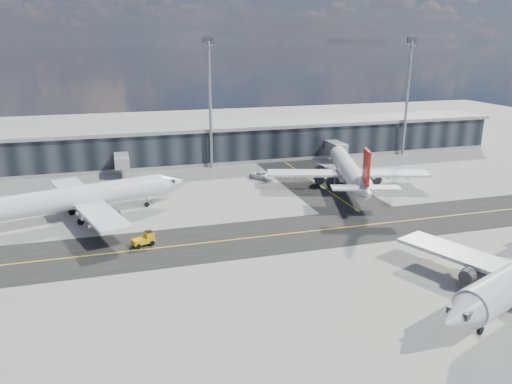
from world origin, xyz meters
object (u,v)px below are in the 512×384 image
airliner_af (76,198)px  service_van (262,176)px  baggage_tug (145,239)px  airliner_redtail (349,171)px

airliner_af → service_van: airliner_af is taller
service_van → baggage_tug: bearing=-169.6°
airliner_redtail → baggage_tug: size_ratio=10.85×
service_van → airliner_af: bearing=165.4°
airliner_af → airliner_redtail: bearing=77.1°
airliner_af → airliner_redtail: 50.37m
airliner_af → baggage_tug: airliner_af is taller
airliner_af → baggage_tug: size_ratio=10.84×
airliner_af → service_van: (36.07, 15.42, -2.89)m
baggage_tug → service_van: bearing=118.4°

